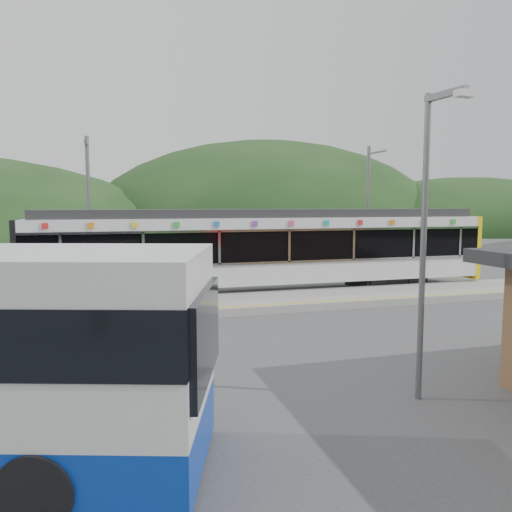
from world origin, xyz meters
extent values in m
plane|color=#4C4C4F|center=(0.00, 0.00, 0.00)|extent=(120.00, 120.00, 0.00)
ellipsoid|color=#1E3D19|center=(16.00, 54.00, 0.00)|extent=(52.00, 39.00, 26.00)
ellipsoid|color=#1E3D19|center=(45.00, 48.00, 0.00)|extent=(44.00, 33.00, 16.00)
cube|color=#9E9E99|center=(0.00, 3.30, 0.15)|extent=(26.00, 3.20, 0.30)
cube|color=yellow|center=(0.00, 2.00, 0.30)|extent=(26.00, 0.10, 0.01)
cube|color=black|center=(-5.39, 6.00, 0.30)|extent=(3.20, 2.20, 0.56)
cube|color=black|center=(6.61, 6.00, 0.30)|extent=(3.20, 2.20, 0.56)
cube|color=silver|center=(0.61, 6.00, 1.04)|extent=(20.00, 2.90, 0.92)
cube|color=black|center=(0.61, 6.00, 2.23)|extent=(20.00, 2.96, 1.45)
cube|color=silver|center=(0.61, 4.50, 1.55)|extent=(20.00, 0.05, 0.10)
cube|color=silver|center=(0.61, 4.50, 2.90)|extent=(20.00, 0.05, 0.10)
cube|color=silver|center=(0.61, 6.00, 3.17)|extent=(20.00, 2.90, 0.45)
cube|color=#2D2D30|center=(0.61, 6.00, 3.58)|extent=(19.40, 2.50, 0.36)
cube|color=yellow|center=(10.73, 6.00, 1.90)|extent=(0.24, 2.92, 3.00)
cube|color=black|center=(-9.49, 6.00, 1.90)|extent=(0.20, 2.92, 3.00)
cube|color=silver|center=(-7.89, 4.50, 2.23)|extent=(0.10, 0.05, 1.35)
cube|color=silver|center=(-4.89, 4.50, 2.23)|extent=(0.10, 0.05, 1.35)
cube|color=silver|center=(-1.89, 4.50, 2.23)|extent=(0.10, 0.05, 1.35)
cube|color=silver|center=(1.11, 4.50, 2.23)|extent=(0.10, 0.05, 1.35)
cube|color=silver|center=(4.11, 4.50, 2.23)|extent=(0.10, 0.05, 1.35)
cube|color=silver|center=(7.11, 4.50, 2.23)|extent=(0.10, 0.05, 1.35)
cube|color=silver|center=(9.61, 4.50, 2.23)|extent=(0.10, 0.05, 1.35)
cube|color=red|center=(-8.39, 4.51, 3.18)|extent=(0.22, 0.04, 0.22)
cube|color=orange|center=(-6.79, 4.51, 3.18)|extent=(0.22, 0.04, 0.22)
cube|color=yellow|center=(-5.19, 4.51, 3.18)|extent=(0.22, 0.04, 0.22)
cube|color=green|center=(-3.59, 4.51, 3.18)|extent=(0.22, 0.04, 0.22)
cube|color=blue|center=(-1.99, 4.51, 3.18)|extent=(0.22, 0.04, 0.22)
cube|color=purple|center=(-0.39, 4.51, 3.18)|extent=(0.22, 0.04, 0.22)
cube|color=#E54C8C|center=(1.21, 4.51, 3.18)|extent=(0.22, 0.04, 0.22)
cube|color=#19A5A5|center=(2.81, 4.51, 3.18)|extent=(0.22, 0.04, 0.22)
cube|color=red|center=(4.41, 4.51, 3.18)|extent=(0.22, 0.04, 0.22)
cube|color=orange|center=(6.01, 4.51, 3.18)|extent=(0.22, 0.04, 0.22)
cube|color=yellow|center=(7.61, 4.51, 3.18)|extent=(0.22, 0.04, 0.22)
cube|color=green|center=(9.21, 4.51, 3.18)|extent=(0.22, 0.04, 0.22)
cylinder|color=slate|center=(-7.00, 8.60, 3.50)|extent=(0.18, 0.18, 7.00)
cube|color=slate|center=(-7.00, 7.80, 6.60)|extent=(0.08, 1.80, 0.08)
cylinder|color=slate|center=(7.00, 8.60, 3.50)|extent=(0.18, 0.18, 7.00)
cube|color=slate|center=(7.00, 7.80, 6.60)|extent=(0.08, 1.80, 0.08)
cylinder|color=black|center=(-6.64, -7.66, 0.50)|extent=(1.81, 3.04, 0.99)
cylinder|color=slate|center=(-0.13, -6.62, 3.04)|extent=(0.12, 0.12, 6.09)
cube|color=slate|center=(-0.13, -7.07, 5.99)|extent=(0.23, 1.02, 0.12)
cube|color=silver|center=(-0.13, -7.53, 5.91)|extent=(0.37, 0.22, 0.12)
camera|label=1|loc=(-6.08, -15.16, 3.96)|focal=35.00mm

